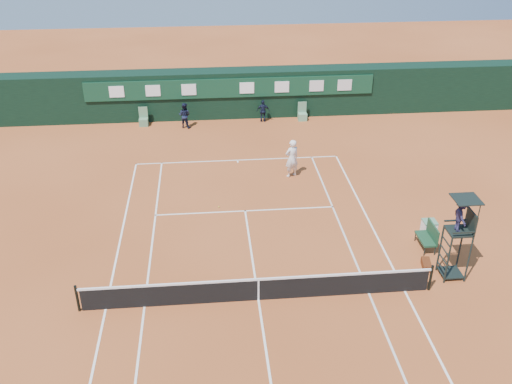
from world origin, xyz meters
The scene contains 14 objects.
ground centered at (0.00, 0.00, 0.00)m, with size 90.00×90.00×0.00m, color #B05629.
court_lines centered at (0.00, 0.00, 0.01)m, with size 11.05×23.85×0.01m.
tennis_net centered at (0.00, 0.00, 0.51)m, with size 12.90×0.10×1.10m.
back_wall centered at (0.00, 18.74, 1.51)m, with size 40.00×1.65×3.00m.
linesman_chair_left centered at (-5.50, 17.48, 0.32)m, with size 0.55×0.50×1.15m.
linesman_chair_right centered at (4.50, 17.48, 0.32)m, with size 0.55×0.50×1.15m.
umpire_chair centered at (7.52, 0.77, 2.46)m, with size 0.96×0.95×3.42m.
player_bench centered at (7.32, 2.71, 0.60)m, with size 0.56×1.20×1.10m.
tennis_bag centered at (6.80, 1.38, 0.14)m, with size 0.32×0.73×0.27m, color black.
cooler centered at (7.75, 3.74, 0.33)m, with size 0.57×0.57×0.65m.
tennis_ball centered at (-1.20, 6.84, 0.03)m, with size 0.07×0.07×0.07m, color gold.
player centered at (2.65, 9.72, 1.02)m, with size 0.74×0.49×2.03m, color white.
ball_kid_left centered at (-2.93, 16.91, 0.79)m, with size 0.77×0.60×1.58m, color black.
ball_kid_right centered at (1.98, 17.43, 0.71)m, with size 0.84×0.35×1.43m, color black.
Camera 1 is at (-1.60, -16.27, 13.44)m, focal length 40.00 mm.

